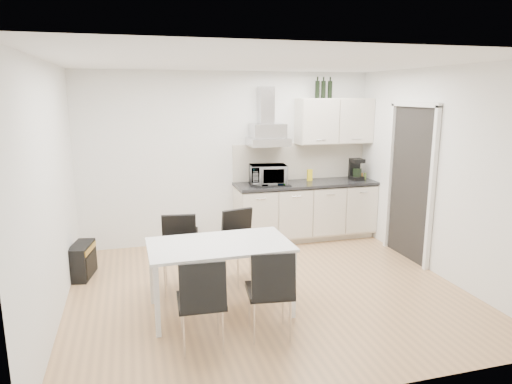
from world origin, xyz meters
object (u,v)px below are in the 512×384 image
chair_near_left (201,302)px  floor_speaker (192,236)px  guitar_amp (82,260)px  chair_near_right (269,292)px  dining_table (220,250)px  kitchenette (307,187)px  chair_far_left (179,255)px  chair_far_right (244,247)px

chair_near_left → floor_speaker: 2.95m
guitar_amp → chair_near_right: bearing=-35.4°
dining_table → floor_speaker: 2.32m
dining_table → chair_near_right: (0.35, -0.62, -0.23)m
kitchenette → chair_near_left: (-2.11, -2.75, -0.39)m
chair_far_left → chair_near_right: size_ratio=1.00×
kitchenette → chair_near_left: bearing=-127.5°
kitchenette → dining_table: size_ratio=1.70×
chair_near_right → guitar_amp: size_ratio=1.61×
floor_speaker → chair_near_right: bearing=-58.6°
guitar_amp → floor_speaker: 1.74m
kitchenette → chair_far_left: (-2.17, -1.48, -0.39)m
chair_far_right → chair_near_right: (-0.08, -1.30, 0.00)m
dining_table → floor_speaker: (-0.01, 2.25, -0.54)m
chair_far_left → chair_near_left: bearing=99.9°
dining_table → chair_near_right: bearing=-61.2°
chair_near_left → dining_table: bearing=68.5°
chair_far_left → chair_near_left: 1.27m
chair_near_right → floor_speaker: size_ratio=3.33×
kitchenette → floor_speaker: 1.95m
dining_table → guitar_amp: 2.08m
kitchenette → chair_far_right: bearing=-134.2°
chair_far_right → chair_far_left: bearing=-8.3°
chair_far_right → chair_near_left: same height
chair_far_right → floor_speaker: bearing=-87.8°
kitchenette → chair_near_right: (-1.45, -2.71, -0.39)m
chair_far_right → guitar_amp: size_ratio=1.61×
chair_far_right → chair_near_left: bearing=47.9°
chair_near_right → floor_speaker: chair_near_right is taller
kitchenette → chair_near_right: bearing=-118.2°
dining_table → floor_speaker: size_ratio=5.59×
chair_far_right → floor_speaker: chair_far_right is taller
chair_near_left → guitar_amp: chair_near_left is taller
chair_near_right → kitchenette: bearing=68.8°
chair_far_left → floor_speaker: bearing=-94.8°
dining_table → floor_speaker: dining_table is taller
dining_table → floor_speaker: bearing=89.3°
chair_near_right → chair_near_left: bearing=-169.2°
chair_near_right → floor_speaker: (-0.36, 2.87, -0.31)m
guitar_amp → floor_speaker: bearing=42.3°
guitar_amp → kitchenette: bearing=23.8°
chair_near_left → chair_far_left: bearing=95.5°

